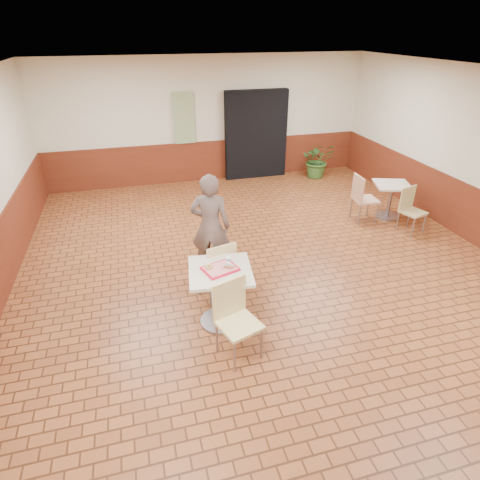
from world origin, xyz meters
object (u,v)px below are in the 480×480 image
object	(u,v)px
second_table	(391,195)
chair_second_front	(411,207)
ring_donut	(209,267)
main_table	(221,287)
chair_second_left	(362,196)
paper_cup	(228,259)
long_john_donut	(229,266)
potted_plant	(318,160)
chair_main_back	(218,268)
chair_main_front	(235,316)
customer	(210,226)
serving_tray	(220,269)

from	to	relation	value
second_table	chair_second_front	bearing A→B (deg)	-91.13
ring_donut	chair_second_front	xyz separation A→B (m)	(4.28, 1.69, -0.39)
main_table	chair_second_left	world-z (taller)	chair_second_left
paper_cup	chair_second_front	size ratio (longest dim) A/B	0.09
long_john_donut	paper_cup	world-z (taller)	paper_cup
main_table	potted_plant	size ratio (longest dim) A/B	0.91
chair_main_back	chair_second_front	distance (m)	4.24
paper_cup	second_table	size ratio (longest dim) A/B	0.11
second_table	chair_second_left	distance (m)	0.69
chair_main_front	ring_donut	world-z (taller)	chair_main_front
potted_plant	second_table	bearing A→B (deg)	-81.92
customer	serving_tray	world-z (taller)	customer
chair_main_front	chair_main_back	distance (m)	1.09
second_table	ring_donut	bearing A→B (deg)	-151.18
main_table	chair_main_back	size ratio (longest dim) A/B	0.87
long_john_donut	potted_plant	size ratio (longest dim) A/B	0.16
main_table	chair_second_front	distance (m)	4.49
long_john_donut	chair_second_left	bearing A→B (deg)	35.46
serving_tray	potted_plant	bearing A→B (deg)	53.37
chair_second_left	chair_main_back	bearing A→B (deg)	123.04
chair_second_left	potted_plant	bearing A→B (deg)	-2.27
main_table	customer	bearing A→B (deg)	84.02
customer	paper_cup	size ratio (longest dim) A/B	21.10
second_table	potted_plant	xyz separation A→B (m)	(-0.38, 2.68, -0.02)
chair_main_front	chair_main_back	world-z (taller)	chair_main_front
chair_second_front	potted_plant	xyz separation A→B (m)	(-0.37, 3.35, -0.03)
ring_donut	potted_plant	size ratio (longest dim) A/B	0.11
chair_main_front	chair_second_left	world-z (taller)	chair_main_front
ring_donut	second_table	distance (m)	4.91
potted_plant	chair_main_back	bearing A→B (deg)	-128.90
customer	paper_cup	bearing A→B (deg)	111.19
chair_main_front	customer	world-z (taller)	customer
ring_donut	long_john_donut	distance (m)	0.25
chair_main_back	chair_main_front	bearing A→B (deg)	73.42
chair_second_front	second_table	bearing A→B (deg)	71.81
chair_main_front	chair_second_front	size ratio (longest dim) A/B	1.13
chair_main_back	second_table	xyz separation A→B (m)	(4.08, 1.90, -0.05)
chair_main_front	paper_cup	world-z (taller)	chair_main_front
main_table	chair_second_left	xyz separation A→B (m)	(3.47, 2.37, -0.02)
chair_main_front	long_john_donut	xyz separation A→B (m)	(0.07, 0.56, 0.33)
ring_donut	second_table	xyz separation A→B (m)	(4.29, 2.36, -0.40)
main_table	chair_second_front	bearing A→B (deg)	22.66
main_table	second_table	distance (m)	4.80
customer	serving_tray	bearing A→B (deg)	104.83
main_table	potted_plant	xyz separation A→B (m)	(3.78, 5.08, -0.10)
chair_main_front	chair_second_front	xyz separation A→B (m)	(4.10, 2.32, -0.06)
second_table	potted_plant	distance (m)	2.71
serving_tray	second_table	xyz separation A→B (m)	(4.16, 2.40, -0.37)
paper_cup	chair_second_front	xyz separation A→B (m)	(4.01, 1.62, -0.42)
second_table	potted_plant	size ratio (longest dim) A/B	0.78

